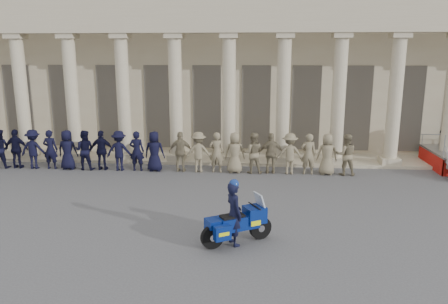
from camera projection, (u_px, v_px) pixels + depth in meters
ground at (172, 224)px, 14.08m from camera, size 90.00×90.00×0.00m
building at (215, 67)px, 27.39m from camera, size 40.00×12.50×9.00m
officer_rank at (113, 151)px, 20.34m from camera, size 22.09×0.71×1.88m
motorcycle at (238, 223)px, 12.56m from camera, size 2.02×1.46×1.44m
rider at (234, 212)px, 12.43m from camera, size 0.72×0.81×1.96m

